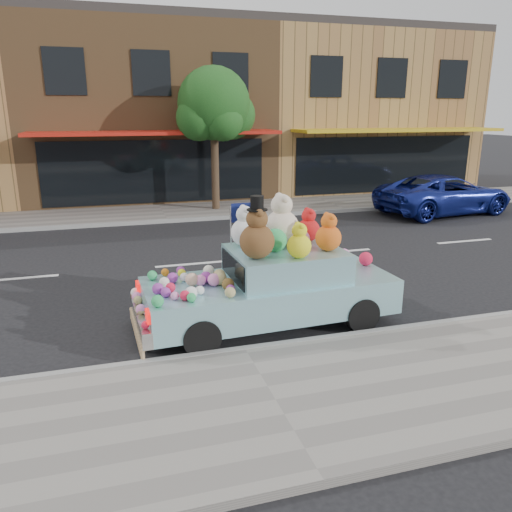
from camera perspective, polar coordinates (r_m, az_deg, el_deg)
name	(u,v)px	position (r m, az deg, el deg)	size (l,w,h in m)	color
ground	(192,264)	(12.45, -7.34, -0.93)	(120.00, 120.00, 0.00)	black
near_sidewalk	(276,404)	(6.62, 2.25, -16.50)	(60.00, 3.00, 0.12)	gray
far_sidewalk	(163,213)	(18.71, -10.61, 4.88)	(60.00, 3.00, 0.12)	gray
near_kerb	(245,351)	(7.87, -1.30, -10.81)	(60.00, 0.12, 0.13)	gray
far_kerb	(168,221)	(17.24, -10.06, 3.97)	(60.00, 0.12, 0.13)	gray
storefront_mid	(145,111)	(23.82, -12.55, 15.82)	(10.00, 9.80, 7.30)	brown
storefront_right	(348,112)	(26.52, 10.42, 15.93)	(10.00, 9.80, 7.30)	#9F7842
street_tree	(214,110)	(18.72, -4.79, 16.29)	(3.00, 2.70, 5.22)	#38281C
car_blue	(444,194)	(19.70, 20.71, 6.61)	(2.38, 5.15, 1.43)	navy
art_car	(271,280)	(8.68, 1.74, -2.76)	(4.55, 1.94, 2.37)	black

